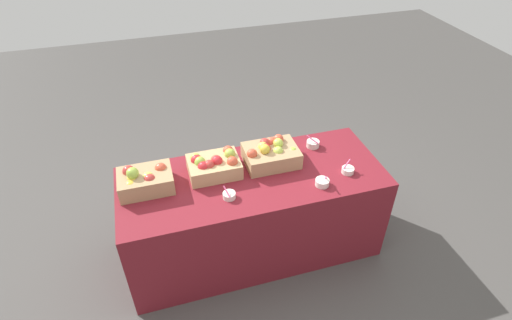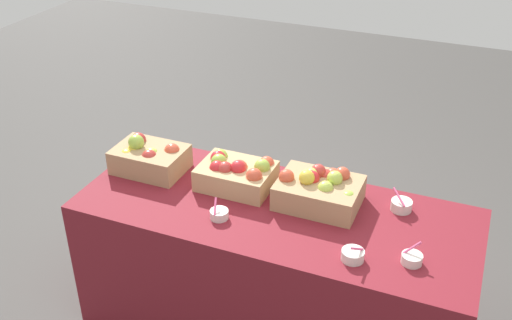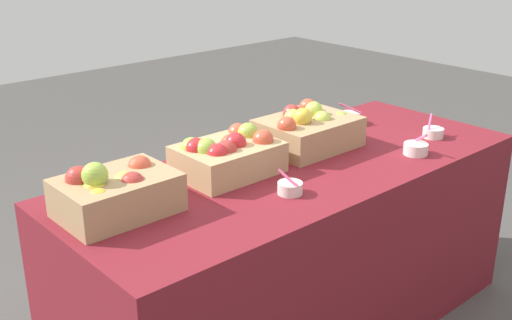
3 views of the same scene
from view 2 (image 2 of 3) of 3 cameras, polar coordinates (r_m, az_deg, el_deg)
name	(u,v)px [view 2 (image 2 of 3)]	position (r m, az deg, el deg)	size (l,w,h in m)	color
table	(274,269)	(3.10, 1.73, -10.21)	(1.90, 0.76, 0.74)	maroon
apple_crate_left	(149,157)	(3.18, -10.09, 0.27)	(0.36, 0.26, 0.19)	tan
apple_crate_middle	(236,173)	(3.00, -1.88, -1.21)	(0.36, 0.27, 0.16)	tan
apple_crate_right	(320,189)	(2.88, 6.03, -2.77)	(0.39, 0.29, 0.18)	tan
sample_bowl_near	(353,255)	(2.59, 9.12, -8.85)	(0.10, 0.10, 0.09)	silver
sample_bowl_mid	(401,205)	(2.93, 13.55, -4.17)	(0.10, 0.10, 0.10)	silver
sample_bowl_far	(219,214)	(2.80, -3.50, -5.11)	(0.09, 0.09, 0.09)	silver
sample_bowl_extra	(412,259)	(2.62, 14.49, -8.99)	(0.09, 0.09, 0.10)	silver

